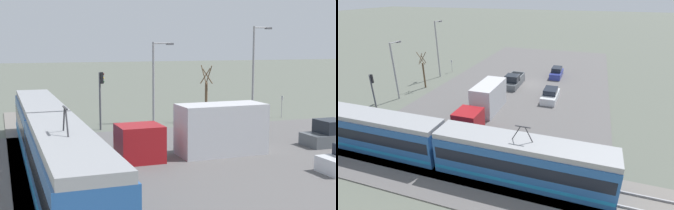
# 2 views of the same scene
# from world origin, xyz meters

# --- Properties ---
(ground_plane) EXTENTS (320.00, 320.00, 0.00)m
(ground_plane) POSITION_xyz_m (0.00, 0.00, 0.00)
(ground_plane) COLOR #565B51
(road_surface) EXTENTS (23.73, 50.98, 0.08)m
(road_surface) POSITION_xyz_m (0.00, 0.00, 0.04)
(road_surface) COLOR #565454
(road_surface) RESTS_ON ground
(rail_bed) EXTENTS (52.02, 4.40, 0.22)m
(rail_bed) POSITION_xyz_m (0.00, 21.13, 0.05)
(rail_bed) COLOR slate
(rail_bed) RESTS_ON ground
(light_rail_tram) EXTENTS (26.87, 2.70, 4.42)m
(light_rail_tram) POSITION_xyz_m (1.65, 21.13, 1.68)
(light_rail_tram) COLOR #235193
(light_rail_tram) RESTS_ON ground
(box_truck) EXTENTS (2.45, 9.59, 3.25)m
(box_truck) POSITION_xyz_m (1.78, 11.72, 1.58)
(box_truck) COLOR maroon
(box_truck) RESTS_ON ground
(pickup_truck) EXTENTS (2.03, 5.41, 1.80)m
(pickup_truck) POSITION_xyz_m (1.54, 1.31, 0.76)
(pickup_truck) COLOR #4C5156
(pickup_truck) RESTS_ON ground
(sedan_car_0) EXTENTS (1.72, 4.35, 1.61)m
(sedan_car_0) POSITION_xyz_m (-3.85, -5.02, 0.74)
(sedan_car_0) COLOR navy
(sedan_car_0) RESTS_ON ground
(sedan_car_1) EXTENTS (1.86, 4.51, 1.53)m
(sedan_car_1) POSITION_xyz_m (-4.55, 5.03, 0.71)
(sedan_car_1) COLOR silver
(sedan_car_1) RESTS_ON ground
(traffic_light_pole) EXTENTS (0.28, 0.47, 4.82)m
(traffic_light_pole) POSITION_xyz_m (13.23, 15.75, 3.15)
(traffic_light_pole) COLOR #47474C
(traffic_light_pole) RESTS_ON ground
(street_tree) EXTENTS (1.23, 1.02, 5.23)m
(street_tree) POSITION_xyz_m (13.61, 6.01, 2.38)
(street_tree) COLOR brown
(street_tree) RESTS_ON ground
(street_lamp_near_crossing) EXTENTS (0.36, 1.95, 7.30)m
(street_lamp_near_crossing) POSITION_xyz_m (14.42, 10.56, 4.26)
(street_lamp_near_crossing) COLOR gray
(street_lamp_near_crossing) RESTS_ON ground
(street_lamp_mid_block) EXTENTS (0.36, 1.95, 8.79)m
(street_lamp_mid_block) POSITION_xyz_m (14.38, 0.57, 5.03)
(street_lamp_mid_block) COLOR gray
(street_lamp_mid_block) RESTS_ON ground
(no_parking_sign) EXTENTS (0.32, 0.08, 2.14)m
(no_parking_sign) POSITION_xyz_m (13.76, -2.14, 1.31)
(no_parking_sign) COLOR gray
(no_parking_sign) RESTS_ON ground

